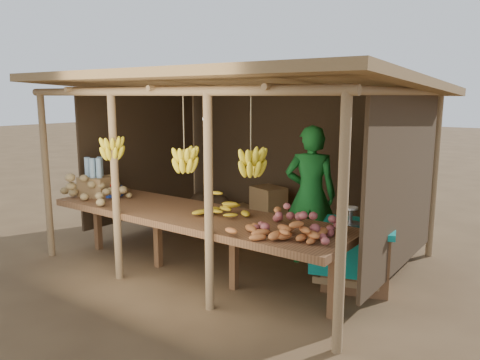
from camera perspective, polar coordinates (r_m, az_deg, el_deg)
The scene contains 13 objects.
ground at distance 6.49m, azimuth 0.00°, elevation -9.17°, with size 60.00×60.00×0.00m, color brown.
stall_structure at distance 6.04m, azimuth -0.14°, elevation 7.89°, with size 4.70×3.50×2.43m.
counter at distance 5.56m, azimuth -5.75°, elevation -4.58°, with size 3.90×1.05×0.80m.
potato_heap at distance 6.53m, azimuth -17.57°, elevation -0.57°, with size 1.04×0.62×0.37m, color #987E4E, non-canonical shape.
sweet_potato_heap at distance 4.52m, azimuth 4.36°, elevation -4.92°, with size 0.88×0.53×0.35m, color #BB6730, non-canonical shape.
onion_heap at distance 4.66m, azimuth 7.38°, elevation -4.47°, with size 0.88×0.53×0.36m, color #A4504F, non-canonical shape.
banana_pile at distance 5.29m, azimuth -2.19°, elevation -2.70°, with size 0.51×0.31×0.34m, color yellow, non-canonical shape.
tomato_basin at distance 6.67m, azimuth -15.57°, elevation -1.19°, with size 0.36×0.36×0.19m.
bottle_box at distance 6.68m, azimuth -17.03°, elevation -0.13°, with size 0.47×0.40×0.53m.
vendor at distance 6.07m, azimuth 8.58°, elevation -1.83°, with size 0.65×0.43×1.80m, color #176925.
tarp_crate at distance 5.54m, azimuth 14.08°, elevation -8.66°, with size 0.97×0.89×0.95m.
carton_stack at distance 7.32m, azimuth 2.30°, elevation -4.14°, with size 1.11×0.54×0.76m.
burlap_sacks at distance 7.97m, azimuth -3.66°, elevation -3.46°, with size 0.88×0.46×0.62m.
Camera 1 is at (3.57, -4.96, 2.16)m, focal length 35.00 mm.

